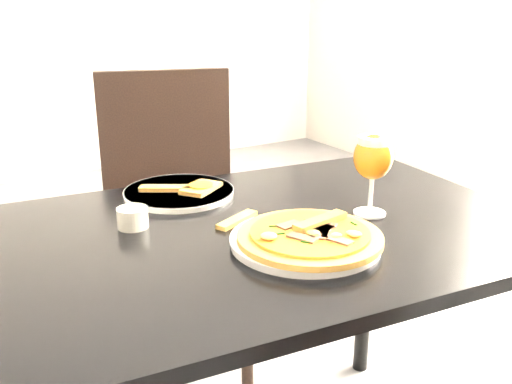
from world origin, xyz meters
TOP-DOWN VIEW (x-y plane):
  - dining_table at (0.02, -0.18)m, footprint 1.28×0.93m
  - chair_far at (0.09, 0.50)m, footprint 0.58×0.58m
  - plate_main at (0.04, -0.30)m, footprint 0.31×0.31m
  - pizza at (0.04, -0.32)m, footprint 0.29×0.29m
  - plate_second at (-0.05, 0.11)m, footprint 0.30×0.30m
  - crust_scraps at (-0.03, 0.10)m, footprint 0.20×0.15m
  - loose_crust at (-0.02, -0.12)m, footprint 0.12×0.07m
  - sauce_cup at (-0.23, -0.03)m, footprint 0.07×0.07m
  - beer_glass at (0.26, -0.24)m, footprint 0.09×0.09m

SIDE VIEW (x-z plane):
  - chair_far at x=0.09m, z-range 0.05..1.05m
  - dining_table at x=0.02m, z-range 0.28..1.03m
  - loose_crust at x=-0.02m, z-range 0.75..0.76m
  - plate_second at x=-0.05m, z-range 0.75..0.76m
  - plate_main at x=0.04m, z-range 0.75..0.77m
  - crust_scraps at x=-0.03m, z-range 0.76..0.78m
  - sauce_cup at x=-0.23m, z-range 0.75..0.80m
  - pizza at x=0.04m, z-range 0.76..0.79m
  - beer_glass at x=0.26m, z-range 0.79..0.98m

